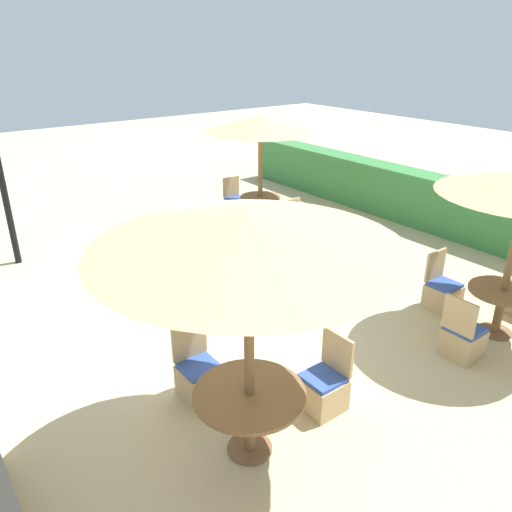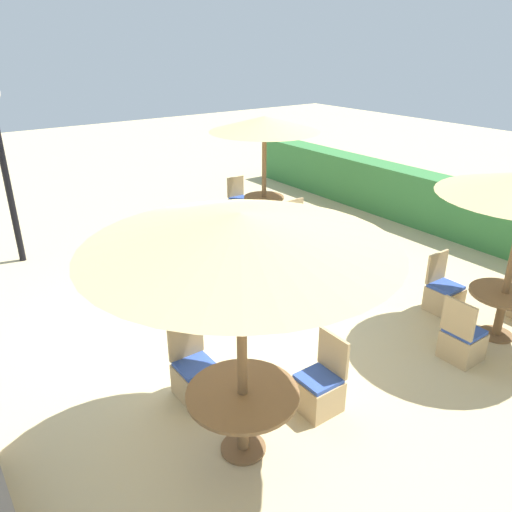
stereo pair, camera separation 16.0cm
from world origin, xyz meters
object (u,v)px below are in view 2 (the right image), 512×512
object	(u,v)px
parasol_front_right	(240,232)
round_table_back_left	(264,205)
round_table_front_right	(243,404)
parasol_back_left	(264,124)
patio_chair_back_left_west	(240,205)
patio_chair_back_left_east	(288,227)
patio_chair_back_right_south	(462,342)
round_table_back_right	(503,303)
patio_chair_front_right_west	(195,376)
patio_chair_front_right_north	(319,390)
patio_chair_back_right_west	(443,295)

from	to	relation	value
parasol_front_right	round_table_back_left	size ratio (longest dim) A/B	3.15
round_table_front_right	parasol_back_left	distance (m)	7.01
patio_chair_back_left_west	patio_chair_back_left_east	world-z (taller)	same
patio_chair_back_right_south	round_table_back_right	bearing A→B (deg)	91.20
patio_chair_back_left_west	patio_chair_front_right_west	bearing A→B (deg)	51.14
round_table_back_right	patio_chair_back_right_south	xyz separation A→B (m)	(0.02, -0.94, -0.27)
patio_chair_front_right_north	round_table_front_right	bearing A→B (deg)	90.77
parasol_front_right	patio_chair_back_right_south	bearing A→B (deg)	83.51
parasol_front_right	round_table_front_right	distance (m)	1.86
round_table_front_right	patio_chair_front_right_west	size ratio (longest dim) A/B	1.23
patio_chair_back_right_west	patio_chair_front_right_north	bearing A→B (deg)	9.94
patio_chair_back_left_west	patio_chair_back_left_east	xyz separation A→B (m)	(1.86, -0.03, 0.00)
parasol_front_right	patio_chair_back_left_west	world-z (taller)	parasol_front_right
patio_chair_back_right_west	patio_chair_back_right_south	xyz separation A→B (m)	(0.94, -0.94, 0.00)
patio_chair_front_right_north	patio_chair_back_right_west	bearing A→B (deg)	-80.06
patio_chair_front_right_west	patio_chair_back_left_west	distance (m)	6.70
round_table_back_right	patio_chair_back_right_west	bearing A→B (deg)	-179.74
patio_chair_back_right_west	patio_chair_back_left_west	size ratio (longest dim) A/B	1.00
round_table_back_right	patio_chair_front_right_north	distance (m)	3.20
round_table_front_right	patio_chair_front_right_north	size ratio (longest dim) A/B	1.23
parasol_back_left	round_table_back_left	distance (m)	1.78
round_table_front_right	patio_chair_front_right_north	bearing A→B (deg)	90.77
parasol_front_right	patio_chair_back_left_west	size ratio (longest dim) A/B	3.06
round_table_front_right	patio_chair_back_left_east	size ratio (longest dim) A/B	1.23
parasol_front_right	patio_chair_front_right_north	distance (m)	2.45
patio_chair_back_right_south	round_table_front_right	distance (m)	3.34
patio_chair_back_left_west	parasol_back_left	bearing A→B (deg)	89.71
patio_chair_front_right_north	patio_chair_front_right_west	distance (m)	1.48
patio_chair_back_right_west	round_table_front_right	xyz separation A→B (m)	(0.57, -4.24, 0.34)
patio_chair_back_right_south	parasol_back_left	world-z (taller)	parasol_back_left
patio_chair_back_right_south	patio_chair_front_right_north	size ratio (longest dim) A/B	1.00
patio_chair_back_right_west	parasol_front_right	world-z (taller)	parasol_front_right
round_table_back_right	patio_chair_back_right_west	world-z (taller)	patio_chair_back_right_west
parasol_front_right	patio_chair_back_left_west	distance (m)	7.90
patio_chair_back_right_west	patio_chair_back_left_west	world-z (taller)	same
patio_chair_back_right_south	patio_chair_back_left_west	world-z (taller)	same
parasol_front_right	patio_chair_front_right_west	distance (m)	2.45
patio_chair_back_right_west	patio_chair_front_right_west	world-z (taller)	same
round_table_front_right	parasol_back_left	size ratio (longest dim) A/B	0.46
patio_chair_front_right_north	patio_chair_front_right_west	size ratio (longest dim) A/B	1.00
patio_chair_front_right_west	round_table_back_right	bearing A→B (deg)	161.25
patio_chair_back_right_south	patio_chair_back_left_east	world-z (taller)	same
patio_chair_back_left_west	round_table_back_right	bearing A→B (deg)	89.99
patio_chair_front_right_west	round_table_back_left	world-z (taller)	patio_chair_front_right_west
round_table_back_right	patio_chair_front_right_west	distance (m)	4.45
patio_chair_back_right_south	round_table_front_right	world-z (taller)	patio_chair_back_right_south
patio_chair_back_right_west	round_table_back_left	size ratio (longest dim) A/B	1.03
patio_chair_back_right_west	patio_chair_front_right_north	size ratio (longest dim) A/B	1.00
parasol_front_right	patio_chair_back_left_west	bearing A→B (deg)	145.98
round_table_front_right	patio_chair_back_left_west	xyz separation A→B (m)	(-6.29, 4.25, -0.34)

